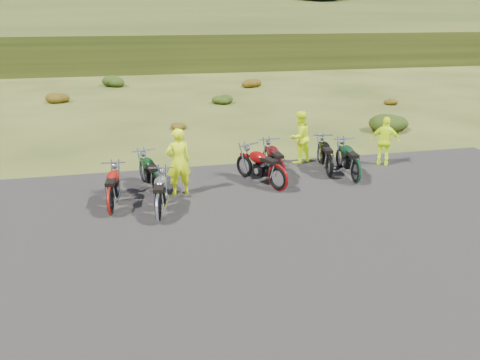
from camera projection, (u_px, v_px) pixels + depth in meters
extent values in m
plane|color=#303D14|center=(228.00, 217.00, 11.45)|extent=(300.00, 300.00, 0.00)
cube|color=black|center=(246.00, 256.00, 9.61)|extent=(20.00, 12.00, 0.04)
cube|color=#2C3913|center=(140.00, 31.00, 112.37)|extent=(300.00, 90.00, 9.17)
cylinder|color=black|center=(67.00, 2.00, 53.55)|extent=(0.70, 0.70, 2.20)
cylinder|color=black|center=(316.00, 4.00, 58.78)|extent=(0.70, 0.70, 2.20)
ellipsoid|color=#60370C|center=(57.00, 96.00, 25.29)|extent=(1.30, 1.30, 0.77)
ellipsoid|color=#1D340D|center=(115.00, 80.00, 30.71)|extent=(1.56, 1.56, 0.92)
ellipsoid|color=#60370C|center=(177.00, 124.00, 19.73)|extent=(0.77, 0.77, 0.45)
ellipsoid|color=#1D340D|center=(222.00, 98.00, 25.15)|extent=(1.03, 1.03, 0.61)
ellipsoid|color=#60370C|center=(251.00, 81.00, 30.58)|extent=(1.30, 1.30, 0.77)
ellipsoid|color=#1D340D|center=(390.00, 120.00, 19.49)|extent=(1.56, 1.56, 0.92)
ellipsoid|color=#60370C|center=(388.00, 100.00, 25.02)|extent=(0.77, 0.77, 0.45)
imported|color=#E0FF0D|center=(178.00, 163.00, 12.50)|extent=(0.74, 0.55, 1.84)
imported|color=#E0FF0D|center=(299.00, 138.00, 15.18)|extent=(1.04, 0.97, 1.71)
imported|color=#E0FF0D|center=(385.00, 142.00, 14.95)|extent=(0.99, 0.82, 1.58)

